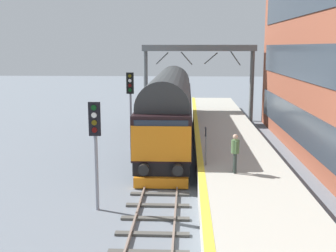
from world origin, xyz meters
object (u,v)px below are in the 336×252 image
at_px(signal_post_mid, 130,100).
at_px(platform_number_sign, 206,140).
at_px(waiting_passenger, 235,150).
at_px(diesel_locomotive, 169,106).
at_px(signal_post_near, 95,140).

xyz_separation_m(signal_post_mid, platform_number_sign, (4.26, -7.09, -0.91)).
bearing_deg(waiting_passenger, diesel_locomotive, 16.14).
height_order(signal_post_mid, waiting_passenger, signal_post_mid).
distance_m(signal_post_near, signal_post_mid, 10.13).
height_order(diesel_locomotive, signal_post_near, diesel_locomotive).
relative_size(signal_post_near, signal_post_mid, 0.89).
bearing_deg(signal_post_near, signal_post_mid, 90.00).
distance_m(signal_post_near, waiting_passenger, 5.81).
bearing_deg(platform_number_sign, waiting_passenger, -43.70).
distance_m(diesel_locomotive, signal_post_mid, 2.77).
distance_m(signal_post_near, platform_number_sign, 5.26).
xyz_separation_m(diesel_locomotive, waiting_passenger, (3.14, -9.65, -0.49)).
xyz_separation_m(diesel_locomotive, platform_number_sign, (1.96, -8.53, -0.33)).
height_order(signal_post_near, platform_number_sign, signal_post_near).
relative_size(platform_number_sign, waiting_passenger, 1.03).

